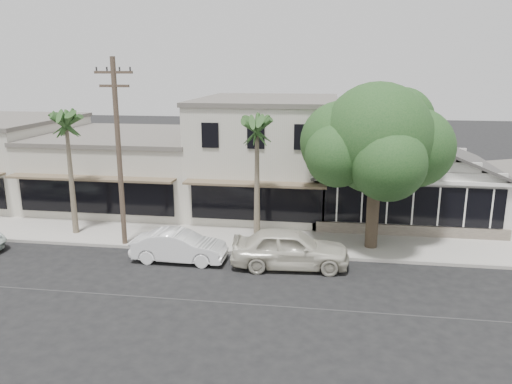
% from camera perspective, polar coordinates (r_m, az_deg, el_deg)
% --- Properties ---
extents(ground, '(140.00, 140.00, 0.00)m').
position_cam_1_polar(ground, '(18.72, 5.34, -13.07)').
color(ground, black).
rests_on(ground, ground).
extents(sidewalk_north, '(90.00, 3.50, 0.15)m').
position_cam_1_polar(sidewalk_north, '(26.39, -11.42, -4.88)').
color(sidewalk_north, '#9E9991').
rests_on(sidewalk_north, ground).
extents(corner_shop, '(10.40, 8.60, 5.10)m').
position_cam_1_polar(corner_shop, '(30.01, 16.47, 2.15)').
color(corner_shop, silver).
rests_on(corner_shop, ground).
extents(row_building_near, '(8.00, 10.00, 6.50)m').
position_cam_1_polar(row_building_near, '(30.84, 1.39, 4.23)').
color(row_building_near, beige).
rests_on(row_building_near, ground).
extents(row_building_midnear, '(10.00, 10.00, 4.20)m').
position_cam_1_polar(row_building_midnear, '(33.38, -14.16, 2.55)').
color(row_building_midnear, beige).
rests_on(row_building_midnear, ground).
extents(utility_pole, '(1.80, 0.24, 9.00)m').
position_cam_1_polar(utility_pole, '(24.24, -15.43, 4.71)').
color(utility_pole, brown).
rests_on(utility_pole, ground).
extents(car_0, '(5.26, 2.45, 1.74)m').
position_cam_1_polar(car_0, '(21.90, 3.91, -6.41)').
color(car_0, beige).
rests_on(car_0, ground).
extents(car_1, '(4.27, 1.52, 1.40)m').
position_cam_1_polar(car_1, '(22.82, -8.79, -6.14)').
color(car_1, white).
rests_on(car_1, ground).
extents(shade_tree, '(7.15, 6.46, 7.93)m').
position_cam_1_polar(shade_tree, '(23.73, 13.45, 5.69)').
color(shade_tree, '#4B3E2E').
rests_on(shade_tree, ground).
extents(palm_east, '(2.85, 2.85, 6.71)m').
position_cam_1_polar(palm_east, '(23.27, 0.11, 7.17)').
color(palm_east, '#726651').
rests_on(palm_east, ground).
extents(palm_mid, '(2.14, 2.14, 6.79)m').
position_cam_1_polar(palm_mid, '(26.57, -20.88, 7.30)').
color(palm_mid, '#726651').
rests_on(palm_mid, ground).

